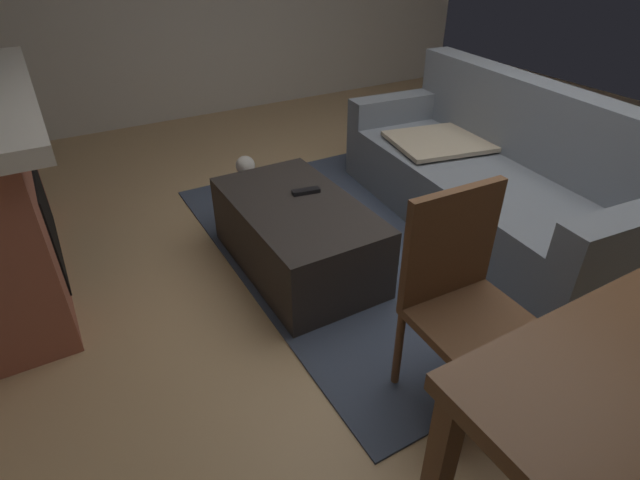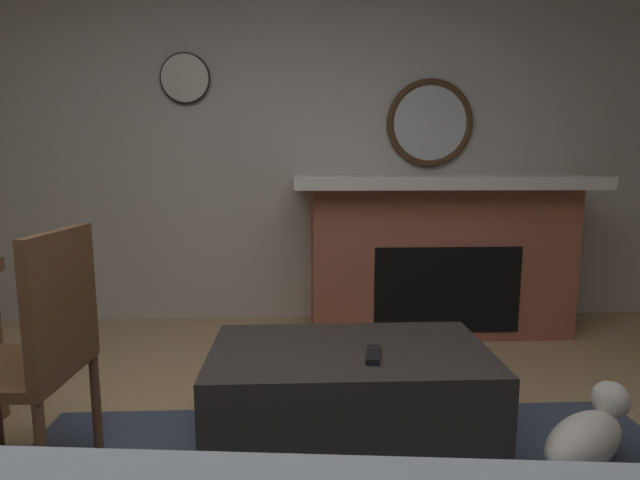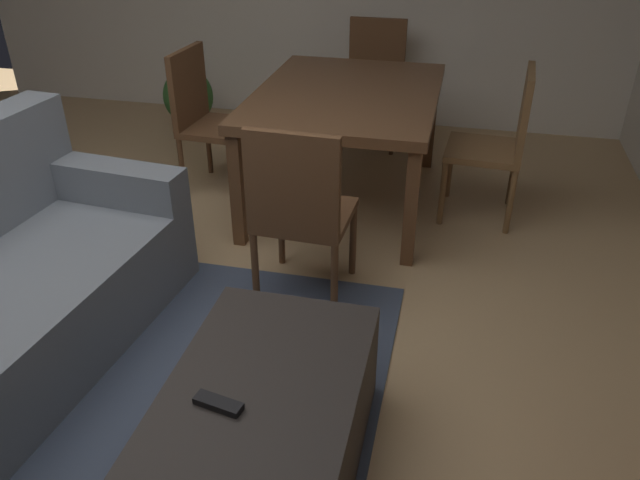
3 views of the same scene
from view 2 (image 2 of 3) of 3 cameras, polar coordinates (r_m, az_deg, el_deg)
wall_back_fireplace_side at (r=3.81m, az=-5.99°, el=12.14°), size 7.35×0.12×2.79m
fireplace at (r=3.60m, az=12.92°, el=-1.39°), size 1.96×0.76×1.08m
round_wall_mirror at (r=3.84m, az=12.22°, el=12.67°), size 0.63×0.05×0.63m
ottoman_coffee_table at (r=2.13m, az=3.27°, el=-17.49°), size 1.09×0.63×0.44m
tv_remote at (r=1.96m, az=6.01°, el=-12.68°), size 0.08×0.17×0.02m
dining_chair_west at (r=2.08m, az=-29.33°, el=-10.22°), size 0.46×0.46×0.93m
small_dog at (r=2.25m, az=27.84°, el=-18.73°), size 0.47×0.41×0.27m
wall_clock at (r=3.83m, az=-14.88°, el=17.12°), size 0.35×0.03×0.35m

